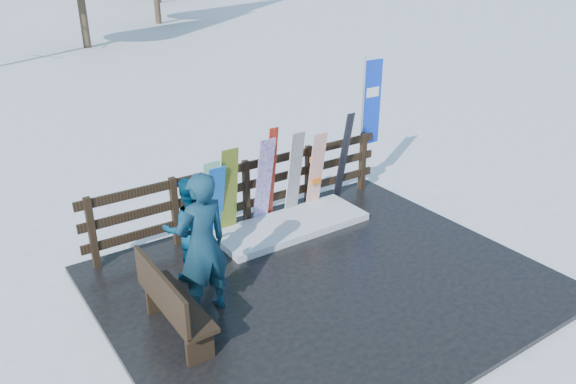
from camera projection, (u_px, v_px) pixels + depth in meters
ground at (325, 285)px, 8.11m from camera, size 700.00×700.00×0.00m
deck at (325, 283)px, 8.09m from camera, size 6.00×5.00×0.08m
fence at (246, 188)px, 9.46m from camera, size 5.60×0.10×1.15m
snow_patch at (291, 225)px, 9.52m from camera, size 2.64×1.00×0.12m
bench at (171, 301)px, 6.73m from camera, size 0.41×1.50×0.97m
snowboard_0 at (215, 203)px, 8.94m from camera, size 0.29×0.30×1.31m
snowboard_1 at (210, 201)px, 8.87m from camera, size 0.28×0.32×1.42m
snowboard_2 at (229, 192)px, 9.02m from camera, size 0.29×0.23×1.54m
snowboard_3 at (264, 182)px, 9.35m from camera, size 0.28×0.34×1.59m
snowboard_4 at (294, 175)px, 9.68m from camera, size 0.26×0.26×1.57m
snowboard_5 at (316, 172)px, 9.94m from camera, size 0.28×0.25×1.47m
ski_pair_a at (271, 175)px, 9.47m from camera, size 0.16×0.26×1.72m
ski_pair_b at (344, 156)px, 10.29m from camera, size 0.17×0.34×1.71m
rental_flag at (369, 108)px, 10.52m from camera, size 0.45×0.04×2.60m
person_front at (202, 245)px, 7.03m from camera, size 0.76×0.54×1.96m
person_back at (189, 229)px, 7.87m from camera, size 0.88×0.76×1.55m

